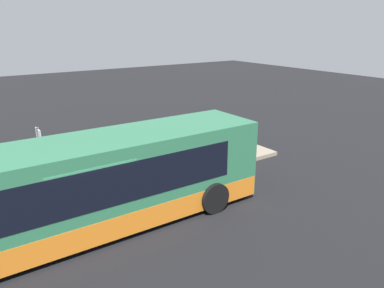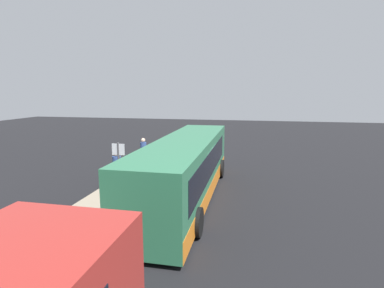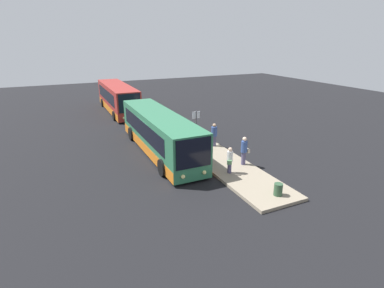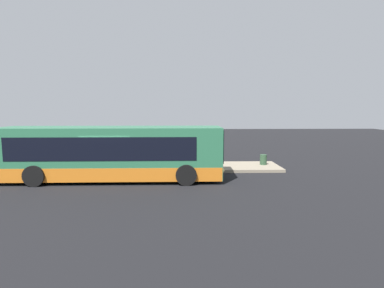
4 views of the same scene
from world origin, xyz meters
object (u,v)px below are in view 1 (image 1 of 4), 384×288
(passenger_boarding, at_px, (161,137))
(sign_post, at_px, (41,153))
(bus_lead, at_px, (83,189))
(passenger_with_bags, at_px, (75,155))
(passenger_waiting, at_px, (194,146))
(trash_bin, at_px, (240,140))
(suitcase, at_px, (63,174))

(passenger_boarding, distance_m, sign_post, 5.41)
(bus_lead, xyz_separation_m, passenger_with_bags, (1.02, 3.95, -0.32))
(passenger_waiting, height_order, trash_bin, passenger_waiting)
(passenger_boarding, bearing_deg, bus_lead, -138.73)
(bus_lead, height_order, passenger_boarding, bus_lead)
(bus_lead, relative_size, passenger_waiting, 7.20)
(passenger_boarding, bearing_deg, sign_post, -168.76)
(passenger_with_bags, bearing_deg, suitcase, 138.36)
(trash_bin, bearing_deg, passenger_boarding, 170.67)
(passenger_waiting, distance_m, passenger_with_bags, 4.87)
(suitcase, height_order, trash_bin, suitcase)
(trash_bin, bearing_deg, passenger_with_bags, 175.25)
(bus_lead, bearing_deg, passenger_with_bags, 75.50)
(passenger_with_bags, distance_m, suitcase, 0.85)
(passenger_boarding, relative_size, trash_bin, 2.84)
(passenger_with_bags, bearing_deg, passenger_boarding, -62.21)
(suitcase, distance_m, sign_post, 1.58)
(passenger_waiting, bearing_deg, passenger_boarding, -118.96)
(bus_lead, bearing_deg, sign_post, 97.18)
(passenger_waiting, bearing_deg, passenger_with_bags, -72.76)
(passenger_boarding, bearing_deg, passenger_waiting, -61.68)
(bus_lead, distance_m, trash_bin, 9.67)
(trash_bin, bearing_deg, suitcase, 177.04)
(sign_post, height_order, trash_bin, sign_post)
(sign_post, bearing_deg, suitcase, 35.30)
(suitcase, bearing_deg, passenger_boarding, 2.97)
(passenger_with_bags, height_order, sign_post, sign_post)
(passenger_with_bags, relative_size, trash_bin, 2.68)
(bus_lead, height_order, suitcase, bus_lead)
(passenger_waiting, xyz_separation_m, trash_bin, (3.39, 0.83, -0.55))
(passenger_boarding, relative_size, passenger_waiting, 1.14)
(passenger_waiting, relative_size, sign_post, 0.66)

